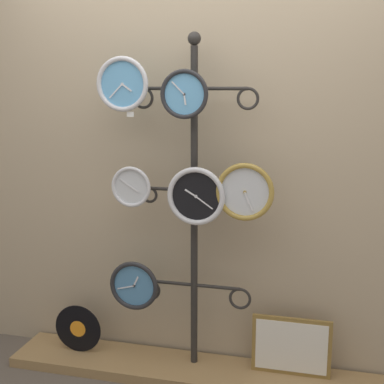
# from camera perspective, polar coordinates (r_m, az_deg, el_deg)

# --- Properties ---
(shop_wall) EXTENTS (4.40, 0.04, 2.80)m
(shop_wall) POSITION_cam_1_polar(r_m,az_deg,el_deg) (3.11, 0.96, 6.04)
(shop_wall) COLOR tan
(shop_wall) RESTS_ON ground_plane
(low_shelf) EXTENTS (2.20, 0.36, 0.06)m
(low_shelf) POSITION_cam_1_polar(r_m,az_deg,el_deg) (3.32, -0.04, -18.55)
(low_shelf) COLOR #9E7A4C
(low_shelf) RESTS_ON ground_plane
(display_stand) EXTENTS (0.71, 0.37, 1.97)m
(display_stand) POSITION_cam_1_polar(r_m,az_deg,el_deg) (3.10, 0.23, -7.15)
(display_stand) COLOR #282623
(display_stand) RESTS_ON ground_plane
(clock_top_left) EXTENTS (0.30, 0.04, 0.30)m
(clock_top_left) POSITION_cam_1_polar(r_m,az_deg,el_deg) (2.97, -7.42, 11.35)
(clock_top_left) COLOR #60A8DB
(clock_top_center) EXTENTS (0.26, 0.04, 0.26)m
(clock_top_center) POSITION_cam_1_polar(r_m,az_deg,el_deg) (2.85, -0.81, 10.39)
(clock_top_center) COLOR #60A8DB
(clock_middle_left) EXTENTS (0.23, 0.04, 0.23)m
(clock_middle_left) POSITION_cam_1_polar(r_m,az_deg,el_deg) (3.03, -6.49, 0.55)
(clock_middle_left) COLOR silver
(clock_middle_center) EXTENTS (0.32, 0.04, 0.32)m
(clock_middle_center) POSITION_cam_1_polar(r_m,az_deg,el_deg) (2.89, 0.44, -0.45)
(clock_middle_center) COLOR black
(clock_middle_right) EXTENTS (0.31, 0.04, 0.31)m
(clock_middle_right) POSITION_cam_1_polar(r_m,az_deg,el_deg) (2.84, 5.67, 0.01)
(clock_middle_right) COLOR silver
(clock_bottom_left) EXTENTS (0.29, 0.04, 0.29)m
(clock_bottom_left) POSITION_cam_1_polar(r_m,az_deg,el_deg) (3.14, -6.19, -9.89)
(clock_bottom_left) COLOR #4C84B2
(vinyl_record) EXTENTS (0.30, 0.01, 0.30)m
(vinyl_record) POSITION_cam_1_polar(r_m,az_deg,el_deg) (3.48, -12.06, -14.06)
(vinyl_record) COLOR black
(vinyl_record) RESTS_ON low_shelf
(picture_frame) EXTENTS (0.45, 0.02, 0.34)m
(picture_frame) POSITION_cam_1_polar(r_m,az_deg,el_deg) (3.20, 10.54, -15.88)
(picture_frame) COLOR olive
(picture_frame) RESTS_ON low_shelf
(price_tag_upper) EXTENTS (0.04, 0.00, 0.03)m
(price_tag_upper) POSITION_cam_1_polar(r_m,az_deg,el_deg) (2.96, -6.60, 8.24)
(price_tag_upper) COLOR white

